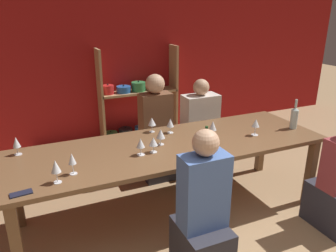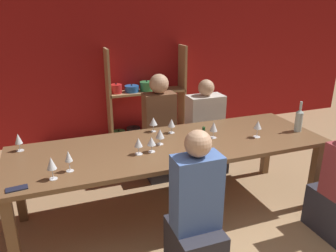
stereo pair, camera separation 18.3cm
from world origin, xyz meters
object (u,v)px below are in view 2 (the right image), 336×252
dining_table (172,151)px  person_near_a (195,224)px  cell_phone (17,189)px  person_far_b (159,139)px  wine_glass_empty_d (153,121)px  wine_bottle_dark (203,147)px  wine_glass_empty_a (258,125)px  wine_glass_red_b (68,157)px  wine_glass_red_a (151,142)px  wine_glass_white_d (171,123)px  wine_glass_white_a (18,139)px  person_far_a (204,137)px  wine_glass_empty_b (214,127)px  wine_bottle_green (299,120)px  wine_glass_white_b (160,134)px  shelf_unit (144,104)px  wine_glass_white_c (138,143)px  wine_glass_empty_c (51,164)px

dining_table → person_near_a: person_near_a is taller
cell_phone → person_far_b: person_far_b is taller
wine_glass_empty_d → person_near_a: 1.27m
wine_bottle_dark → wine_glass_empty_d: (-0.19, 0.80, -0.01)m
wine_glass_empty_a → wine_glass_red_b: wine_glass_red_b is taller
wine_glass_red_a → wine_glass_white_d: bearing=48.6°
wine_glass_empty_a → wine_glass_red_b: size_ratio=0.97×
wine_glass_white_a → person_far_a: (2.12, 0.48, -0.46)m
person_far_b → dining_table: bearing=79.2°
wine_glass_red_a → wine_glass_empty_d: size_ratio=0.90×
person_far_b → wine_glass_red_a: bearing=67.2°
person_far_b → wine_glass_empty_b: bearing=109.5°
wine_glass_white_d → wine_bottle_green: bearing=-17.9°
wine_glass_white_b → wine_bottle_green: bearing=-6.4°
wine_glass_red_b → person_far_a: size_ratio=0.15×
wine_glass_empty_b → cell_phone: 1.84m
dining_table → wine_glass_empty_a: bearing=-8.5°
wine_glass_empty_a → person_near_a: size_ratio=0.14×
wine_glass_white_a → wine_glass_white_d: bearing=-2.2°
shelf_unit → wine_glass_white_d: bearing=-97.6°
dining_table → wine_glass_empty_d: 0.43m
wine_glass_empty_a → wine_glass_white_c: bearing=179.2°
wine_glass_empty_d → person_far_a: (0.82, 0.44, -0.46)m
wine_glass_empty_a → wine_glass_red_a: size_ratio=1.21×
wine_glass_white_a → wine_glass_empty_c: 0.71m
wine_glass_empty_c → person_near_a: 1.18m
dining_table → wine_glass_white_d: size_ratio=19.37×
person_far_a → cell_phone: bearing=29.8°
wine_glass_white_d → cell_phone: wine_glass_white_d is taller
wine_glass_empty_c → wine_glass_white_d: wine_glass_empty_c is taller
wine_bottle_green → person_far_a: (-0.61, 0.95, -0.48)m
person_far_b → wine_glass_empty_c: bearing=42.6°
wine_glass_white_a → wine_glass_empty_d: 1.30m
wine_glass_white_c → wine_glass_red_b: size_ratio=0.88×
dining_table → wine_glass_white_c: (-0.36, -0.11, 0.18)m
shelf_unit → wine_glass_red_b: shelf_unit is taller
wine_bottle_green → person_far_a: size_ratio=0.27×
wine_glass_white_b → wine_glass_white_c: size_ratio=1.00×
wine_glass_empty_c → wine_glass_empty_d: (1.03, 0.70, -0.02)m
wine_glass_white_d → person_far_b: 0.68m
wine_bottle_dark → wine_glass_red_b: size_ratio=1.69×
person_near_a → shelf_unit: bearing=81.0°
person_far_b → wine_bottle_green: bearing=141.7°
wine_glass_empty_c → cell_phone: 0.29m
wine_glass_empty_c → wine_bottle_dark: bearing=-4.4°
shelf_unit → wine_glass_empty_b: size_ratio=8.57×
wine_glass_red_a → wine_glass_white_d: 0.51m
wine_glass_white_a → person_far_b: person_far_b is taller
wine_glass_empty_b → wine_glass_empty_d: size_ratio=1.06×
wine_glass_red_b → dining_table: bearing=13.6°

